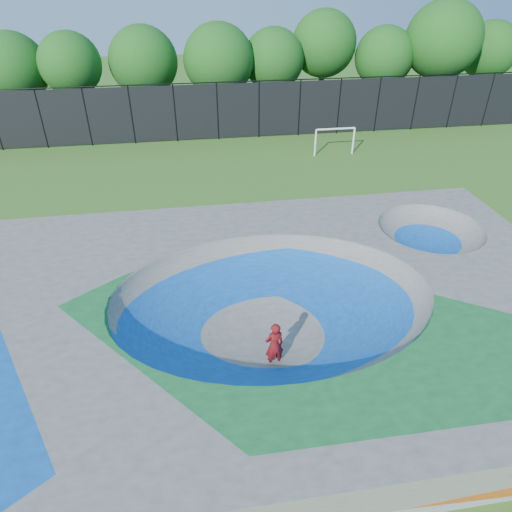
% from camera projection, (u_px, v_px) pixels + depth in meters
% --- Properties ---
extents(ground, '(120.00, 120.00, 0.00)m').
position_uv_depth(ground, '(271.00, 327.00, 16.12)').
color(ground, '#36641B').
rests_on(ground, ground).
extents(skate_deck, '(22.00, 14.00, 1.50)m').
position_uv_depth(skate_deck, '(272.00, 310.00, 15.72)').
color(skate_deck, gray).
rests_on(skate_deck, ground).
extents(skater, '(0.69, 0.52, 1.70)m').
position_uv_depth(skater, '(274.00, 345.00, 14.13)').
color(skater, red).
rests_on(skater, ground).
extents(skateboard, '(0.80, 0.32, 0.05)m').
position_uv_depth(skateboard, '(274.00, 364.00, 14.58)').
color(skateboard, black).
rests_on(skateboard, ground).
extents(soccer_goal, '(2.75, 0.12, 1.81)m').
position_uv_depth(soccer_goal, '(335.00, 136.00, 30.19)').
color(soccer_goal, white).
rests_on(soccer_goal, ground).
extents(fence, '(48.09, 0.09, 4.04)m').
position_uv_depth(fence, '(218.00, 110.00, 32.49)').
color(fence, black).
rests_on(fence, ground).
extents(treeline, '(52.30, 7.72, 8.84)m').
position_uv_depth(treeline, '(253.00, 56.00, 35.44)').
color(treeline, '#4A3B25').
rests_on(treeline, ground).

